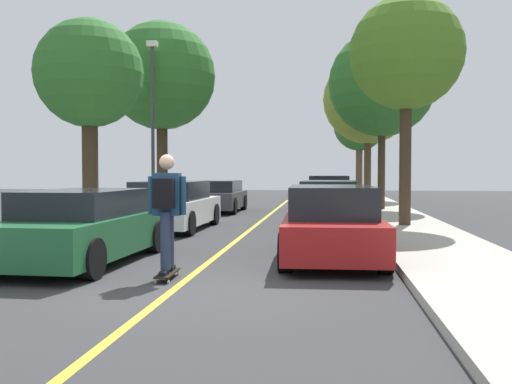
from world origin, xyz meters
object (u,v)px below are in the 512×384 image
(street_tree_right_nearest, at_px, (406,54))
(streetlamp, at_px, (153,116))
(parked_car_left_nearest, at_px, (84,227))
(street_tree_right_farthest, at_px, (359,126))
(skateboarder, at_px, (167,206))
(fire_hydrant, at_px, (75,221))
(street_tree_left_near, at_px, (162,77))
(parked_car_right_nearest, at_px, (331,224))
(street_tree_left_nearest, at_px, (89,75))
(street_tree_right_near, at_px, (382,83))
(parked_car_right_near, at_px, (329,204))
(parked_car_right_far, at_px, (328,193))
(parked_car_left_far, at_px, (218,196))
(street_tree_right_far, at_px, (368,100))
(skateboard, at_px, (167,273))
(parked_car_left_near, at_px, (172,206))

(street_tree_right_nearest, bearing_deg, streetlamp, 158.88)
(parked_car_left_nearest, bearing_deg, street_tree_right_farthest, 77.00)
(street_tree_right_nearest, xyz_separation_m, skateboarder, (-4.58, -7.81, -3.74))
(fire_hydrant, bearing_deg, street_tree_left_near, 93.70)
(parked_car_right_nearest, bearing_deg, street_tree_left_nearest, 147.17)
(parked_car_right_nearest, bearing_deg, skateboarder, -137.85)
(street_tree_right_near, bearing_deg, skateboarder, -107.54)
(parked_car_right_near, height_order, parked_car_right_far, parked_car_right_far)
(street_tree_right_near, distance_m, skateboarder, 15.69)
(parked_car_left_nearest, relative_size, streetlamp, 0.72)
(parked_car_right_far, xyz_separation_m, skateboarder, (-2.49, -15.45, 0.41))
(parked_car_right_far, xyz_separation_m, street_tree_left_near, (-6.47, -2.20, 4.61))
(street_tree_left_nearest, xyz_separation_m, street_tree_right_farthest, (8.55, 22.87, 0.38))
(parked_car_right_nearest, relative_size, parked_car_right_near, 0.96)
(parked_car_right_nearest, relative_size, street_tree_right_farthest, 0.68)
(parked_car_left_far, bearing_deg, street_tree_left_near, -161.68)
(street_tree_right_far, bearing_deg, skateboard, -101.82)
(parked_car_right_far, bearing_deg, skateboarder, -99.15)
(parked_car_right_near, relative_size, skateboarder, 2.46)
(street_tree_right_far, xyz_separation_m, streetlamp, (-8.22, -10.91, -1.81))
(street_tree_right_nearest, distance_m, street_tree_right_far, 14.09)
(parked_car_right_nearest, bearing_deg, streetlamp, 125.06)
(parked_car_right_nearest, relative_size, street_tree_right_far, 0.56)
(parked_car_left_far, bearing_deg, parked_car_right_nearest, -69.46)
(parked_car_left_nearest, xyz_separation_m, skateboard, (1.89, -1.26, -0.56))
(parked_car_right_nearest, distance_m, street_tree_right_nearest, 7.27)
(street_tree_right_farthest, height_order, skateboard, street_tree_right_farthest)
(parked_car_left_near, xyz_separation_m, parked_car_left_far, (0.00, 6.84, -0.03))
(parked_car_right_far, bearing_deg, fire_hydrant, -117.54)
(street_tree_left_nearest, bearing_deg, skateboarder, -58.25)
(skateboarder, bearing_deg, parked_car_left_nearest, 145.61)
(parked_car_right_far, bearing_deg, parked_car_right_near, -90.00)
(parked_car_left_near, xyz_separation_m, skateboard, (1.89, -7.07, -0.57))
(street_tree_right_nearest, bearing_deg, parked_car_right_near, 163.79)
(parked_car_right_near, height_order, street_tree_left_near, street_tree_left_near)
(street_tree_right_farthest, height_order, streetlamp, street_tree_right_farthest)
(street_tree_right_nearest, bearing_deg, parked_car_left_far, 136.53)
(street_tree_left_nearest, bearing_deg, parked_car_right_near, 17.14)
(parked_car_left_far, height_order, skateboard, parked_car_left_far)
(parked_car_left_near, bearing_deg, streetlamp, 114.24)
(parked_car_left_nearest, xyz_separation_m, street_tree_right_near, (6.47, 13.19, 4.43))
(parked_car_left_near, bearing_deg, fire_hydrant, -117.17)
(parked_car_left_far, xyz_separation_m, street_tree_right_farthest, (6.47, 15.35, 3.98))
(street_tree_left_nearest, height_order, street_tree_right_farthest, street_tree_right_farthest)
(parked_car_left_nearest, relative_size, parked_car_right_near, 0.98)
(parked_car_left_near, height_order, parked_car_right_far, parked_car_right_far)
(parked_car_left_nearest, xyz_separation_m, street_tree_left_near, (-2.09, 11.96, 4.67))
(streetlamp, bearing_deg, parked_car_left_near, -65.76)
(parked_car_right_nearest, height_order, parked_car_right_far, parked_car_right_far)
(skateboarder, bearing_deg, parked_car_right_nearest, 42.15)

